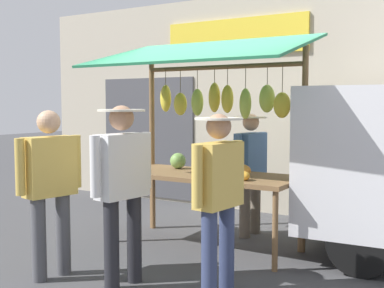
% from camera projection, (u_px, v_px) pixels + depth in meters
% --- Properties ---
extents(ground_plane, '(40.00, 40.00, 0.00)m').
position_uv_depth(ground_plane, '(205.00, 246.00, 5.91)').
color(ground_plane, '#424244').
extents(street_backdrop, '(9.00, 0.30, 3.40)m').
position_uv_depth(street_backdrop, '(273.00, 104.00, 7.67)').
color(street_backdrop, '#B2A893').
rests_on(street_backdrop, ground).
extents(market_stall, '(2.50, 1.46, 2.50)m').
position_uv_depth(market_stall, '(208.00, 116.00, 5.83)').
color(market_stall, brown).
rests_on(market_stall, ground).
extents(vendor_with_sunhat, '(0.41, 0.68, 1.57)m').
position_uv_depth(vendor_with_sunhat, '(250.00, 165.00, 6.35)').
color(vendor_with_sunhat, '#726656').
rests_on(vendor_with_sunhat, ground).
extents(shopper_in_striped_shirt, '(0.44, 0.71, 1.69)m').
position_uv_depth(shopper_in_striped_shirt, '(122.00, 180.00, 4.56)').
color(shopper_in_striped_shirt, '#232328').
rests_on(shopper_in_striped_shirt, ground).
extents(shopper_with_shopping_bag, '(0.31, 0.69, 1.64)m').
position_uv_depth(shopper_with_shopping_bag, '(50.00, 182.00, 4.78)').
color(shopper_with_shopping_bag, '#4C4C51').
rests_on(shopper_with_shopping_bag, ground).
extents(shopper_in_grey_tee, '(0.42, 0.69, 1.62)m').
position_uv_depth(shopper_in_grey_tee, '(218.00, 190.00, 4.32)').
color(shopper_in_grey_tee, navy).
rests_on(shopper_in_grey_tee, ground).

